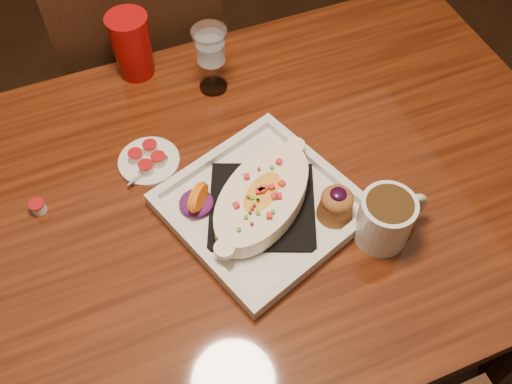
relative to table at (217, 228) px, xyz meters
name	(u,v)px	position (x,y,z in m)	size (l,w,h in m)	color
floor	(229,342)	(0.00, 0.00, -0.65)	(7.00, 7.00, 0.00)	black
table	(217,228)	(0.00, 0.00, 0.00)	(1.50, 0.90, 0.75)	maroon
chair_far	(145,80)	(0.00, 0.63, -0.15)	(0.42, 0.42, 0.93)	black
plate	(267,202)	(0.09, -0.06, 0.13)	(0.40, 0.40, 0.08)	silver
coffee_mug	(387,218)	(0.26, -0.18, 0.15)	(0.14, 0.10, 0.10)	silver
goblet	(210,49)	(0.10, 0.29, 0.20)	(0.07, 0.07, 0.15)	silver
saucer	(148,161)	(-0.09, 0.13, 0.11)	(0.12, 0.12, 0.08)	silver
creamer_loose	(38,207)	(-0.31, 0.10, 0.11)	(0.03, 0.03, 0.02)	white
red_tumbler	(132,46)	(-0.04, 0.40, 0.17)	(0.09, 0.09, 0.15)	#A20B0C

